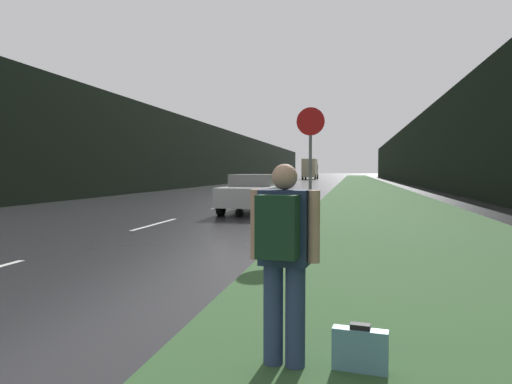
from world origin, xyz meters
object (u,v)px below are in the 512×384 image
Objects in this scene: hitchhiker_with_backpack at (283,252)px; delivery_truck at (310,169)px; suitcase at (360,350)px; car_passing_near at (253,193)px; stop_sign at (310,160)px.

delivery_truck is (-7.09, 80.96, 1.01)m from hitchhiker_with_backpack.
delivery_truck is at bearing 102.07° from suitcase.
delivery_truck is at bearing -86.63° from car_passing_near.
car_passing_near is at bearing -86.63° from delivery_truck.
delivery_truck is (-4.00, 67.84, 1.20)m from car_passing_near.
hitchhiker_with_backpack is 3.74× the size of suitcase.
car_passing_near is at bearing 112.36° from suitcase.
suitcase is 13.60m from car_passing_near.
hitchhiker_with_backpack is 0.96m from suitcase.
hitchhiker_with_backpack is 13.49m from car_passing_near.
stop_sign is 0.70× the size of car_passing_near.
suitcase is 81.30m from delivery_truck.
stop_sign is at bearing 104.99° from suitcase.
delivery_truck reaches higher than stop_sign.
car_passing_near is (-3.09, 13.13, -0.19)m from hitchhiker_with_backpack.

